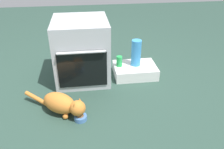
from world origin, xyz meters
TOP-DOWN VIEW (x-y plane):
  - ground at (0.00, 0.00)m, footprint 8.00×8.00m
  - oven at (-0.05, 0.38)m, footprint 0.57×0.64m
  - pantry_cabinet at (0.55, 0.34)m, footprint 0.48×0.35m
  - food_bowl at (-0.09, -0.36)m, footprint 0.11×0.11m
  - cat at (-0.24, -0.25)m, footprint 0.58×0.43m
  - soda_can at (0.37, 0.36)m, footprint 0.07×0.07m
  - water_bottle at (0.56, 0.36)m, footprint 0.11×0.11m

SIDE VIEW (x-z plane):
  - ground at x=0.00m, z-range 0.00..0.00m
  - food_bowl at x=-0.09m, z-range -0.01..0.06m
  - pantry_cabinet at x=0.55m, z-range 0.00..0.13m
  - cat at x=-0.24m, z-range 0.01..0.21m
  - soda_can at x=0.37m, z-range 0.13..0.25m
  - water_bottle at x=0.56m, z-range 0.13..0.43m
  - oven at x=-0.05m, z-range 0.00..0.67m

